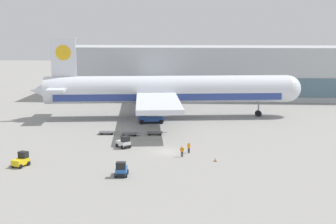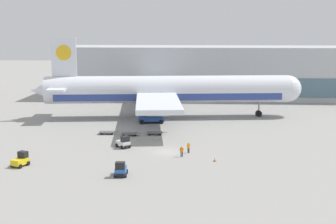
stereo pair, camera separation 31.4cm
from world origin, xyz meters
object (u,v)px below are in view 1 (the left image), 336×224
ground_crew_near (189,147)px  scissor_lift_loader (151,113)px  ground_crew_far (182,150)px  baggage_tug_far (121,169)px  baggage_dolly_third (155,133)px  baggage_tug_mid (124,142)px  traffic_cone_near (215,159)px  baggage_dolly_second (129,134)px  baggage_tug_foreground (21,160)px  baggage_dolly_lead (107,132)px  airplane_main (164,91)px

ground_crew_near → scissor_lift_loader: bearing=68.2°
ground_crew_near → ground_crew_far: size_ratio=1.01×
baggage_tug_far → ground_crew_near: (8.60, 11.92, 0.11)m
baggage_tug_far → baggage_dolly_third: baggage_tug_far is taller
baggage_tug_mid → traffic_cone_near: 16.00m
baggage_dolly_third → scissor_lift_loader: bearing=93.6°
baggage_dolly_third → ground_crew_far: ground_crew_far is taller
ground_crew_near → traffic_cone_near: ground_crew_near is taller
baggage_tug_far → baggage_dolly_second: baggage_tug_far is taller
scissor_lift_loader → baggage_dolly_second: (-2.76, -11.95, -1.55)m
baggage_tug_mid → baggage_tug_foreground: bearing=-90.0°
baggage_dolly_lead → traffic_cone_near: size_ratio=6.70×
baggage_tug_foreground → baggage_dolly_third: baggage_tug_foreground is taller
airplane_main → baggage_tug_foreground: size_ratio=20.93×
baggage_tug_foreground → baggage_dolly_third: bearing=-19.0°
scissor_lift_loader → baggage_tug_foreground: scissor_lift_loader is taller
baggage_tug_mid → baggage_tug_far: same height
airplane_main → traffic_cone_near: bearing=-80.3°
baggage_dolly_second → baggage_dolly_lead: bearing=162.5°
baggage_tug_foreground → baggage_tug_far: bearing=-82.9°
baggage_dolly_third → baggage_tug_foreground: bearing=-134.7°
baggage_dolly_third → ground_crew_far: 15.34m
scissor_lift_loader → ground_crew_far: (7.08, -25.23, -0.97)m
airplane_main → baggage_dolly_second: bearing=-112.5°
baggage_tug_mid → traffic_cone_near: baggage_tug_mid is taller
traffic_cone_near → ground_crew_far: bearing=157.1°
baggage_dolly_second → baggage_dolly_third: 4.58m
scissor_lift_loader → baggage_tug_mid: (-2.47, -20.41, -1.07)m
baggage_tug_far → baggage_dolly_lead: (-6.49, 23.89, -0.49)m
baggage_dolly_second → baggage_dolly_third: bearing=8.3°
baggage_tug_far → baggage_tug_foreground: bearing=-106.3°
baggage_dolly_lead → ground_crew_near: 19.27m
ground_crew_far → traffic_cone_near: size_ratio=2.98×
baggage_tug_foreground → baggage_tug_far: 15.08m
scissor_lift_loader → baggage_dolly_second: bearing=-109.7°
ground_crew_near → traffic_cone_near: bearing=-88.9°
baggage_tug_far → baggage_dolly_third: (2.24, 24.04, -0.49)m
scissor_lift_loader → traffic_cone_near: scissor_lift_loader is taller
scissor_lift_loader → baggage_tug_mid: scissor_lift_loader is taller
baggage_tug_mid → traffic_cone_near: bearing=23.7°
scissor_lift_loader → baggage_tug_far: (-0.54, -34.92, -1.07)m
ground_crew_far → baggage_dolly_lead: bearing=124.2°
airplane_main → baggage_tug_foreground: bearing=-121.8°
baggage_tug_mid → baggage_dolly_second: baggage_tug_mid is taller
baggage_dolly_lead → baggage_tug_mid: bearing=-69.3°
airplane_main → baggage_tug_far: airplane_main is taller
baggage_tug_mid → ground_crew_near: baggage_tug_mid is taller
airplane_main → baggage_dolly_third: bearing=-98.6°
scissor_lift_loader → baggage_tug_foreground: 34.93m
baggage_tug_mid → baggage_dolly_lead: bearing=165.2°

